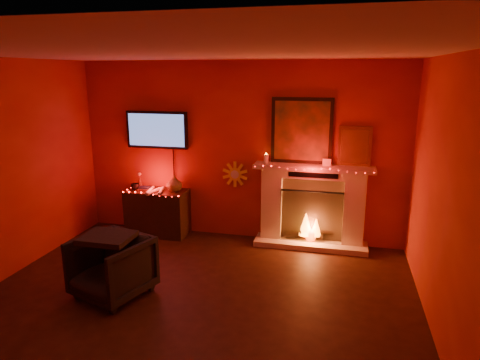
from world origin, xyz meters
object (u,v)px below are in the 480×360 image
object	(u,v)px
tv	(157,130)
armchair	(112,267)
sunburst_clock	(235,174)
console_table	(158,210)
fireplace	(312,198)

from	to	relation	value
tv	armchair	distance (m)	2.52
tv	sunburst_clock	world-z (taller)	tv
armchair	tv	bearing A→B (deg)	117.45
console_table	sunburst_clock	bearing A→B (deg)	10.33
fireplace	armchair	world-z (taller)	fireplace
tv	armchair	xyz separation A→B (m)	(0.34, -2.13, -1.29)
fireplace	tv	world-z (taller)	fireplace
fireplace	sunburst_clock	xyz separation A→B (m)	(-1.19, 0.09, 0.28)
fireplace	tv	bearing A→B (deg)	178.50
tv	console_table	bearing A→B (deg)	-77.84
sunburst_clock	armchair	bearing A→B (deg)	-112.93
sunburst_clock	armchair	world-z (taller)	sunburst_clock
tv	sunburst_clock	bearing A→B (deg)	1.24
sunburst_clock	tv	bearing A→B (deg)	-178.76
tv	armchair	bearing A→B (deg)	-81.07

